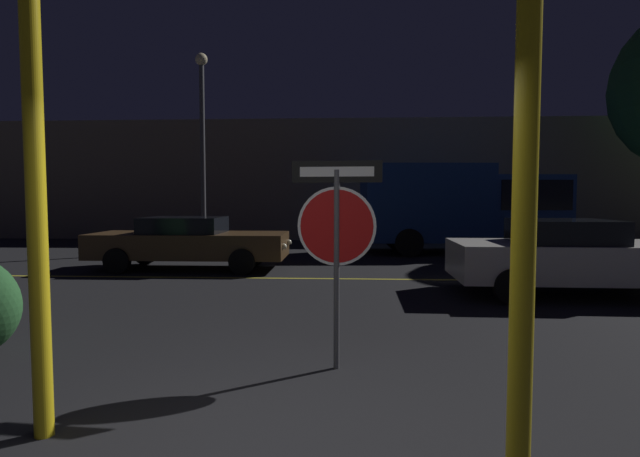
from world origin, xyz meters
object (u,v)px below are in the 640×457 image
at_px(passing_car_3, 568,257).
at_px(street_lamp, 202,131).
at_px(stop_sign, 337,224).
at_px(yellow_pole_left, 37,212).
at_px(yellow_pole_right, 524,236).
at_px(delivery_truck, 464,204).
at_px(passing_car_2, 189,242).

height_order(passing_car_3, street_lamp, street_lamp).
distance_m(passing_car_3, street_lamp, 11.60).
bearing_deg(passing_car_3, stop_sign, -44.14).
distance_m(yellow_pole_left, yellow_pole_right, 3.29).
bearing_deg(passing_car_3, delivery_truck, -176.80).
bearing_deg(passing_car_3, passing_car_2, -108.94).
distance_m(stop_sign, delivery_truck, 11.64).
bearing_deg(passing_car_2, yellow_pole_right, 27.03).
height_order(yellow_pole_left, delivery_truck, yellow_pole_left).
bearing_deg(stop_sign, yellow_pole_left, -139.33).
bearing_deg(street_lamp, delivery_truck, -0.31).
bearing_deg(street_lamp, yellow_pole_right, -67.10).
bearing_deg(passing_car_2, passing_car_3, 69.77).
bearing_deg(yellow_pole_left, yellow_pole_right, -14.00).
bearing_deg(delivery_truck, street_lamp, -94.26).
distance_m(yellow_pole_right, street_lamp, 14.76).
bearing_deg(yellow_pole_right, yellow_pole_left, 166.00).
distance_m(stop_sign, passing_car_3, 5.83).
height_order(yellow_pole_left, passing_car_3, yellow_pole_left).
height_order(stop_sign, passing_car_2, stop_sign).
xyz_separation_m(yellow_pole_right, passing_car_3, (3.04, 6.47, -0.87)).
distance_m(passing_car_3, delivery_truck, 6.97).
xyz_separation_m(yellow_pole_right, street_lamp, (-5.67, 13.42, 2.35)).
relative_size(yellow_pole_left, passing_car_2, 0.69).
distance_m(stop_sign, yellow_pole_left, 2.67).
distance_m(passing_car_2, street_lamp, 5.32).
bearing_deg(stop_sign, passing_car_3, 49.14).
bearing_deg(yellow_pole_left, street_lamp, 101.10).
height_order(yellow_pole_left, passing_car_2, yellow_pole_left).
bearing_deg(passing_car_2, yellow_pole_left, 10.50).
xyz_separation_m(stop_sign, delivery_truck, (3.81, 11.00, 0.05)).
xyz_separation_m(yellow_pole_left, delivery_truck, (5.95, 12.58, -0.12)).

